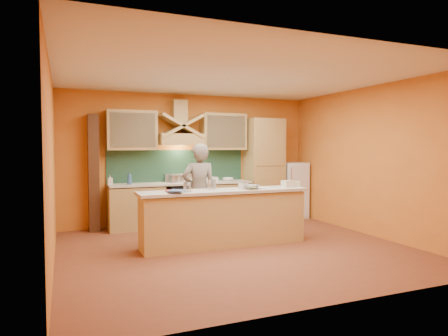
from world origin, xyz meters
name	(u,v)px	position (x,y,z in m)	size (l,w,h in m)	color
floor	(237,249)	(0.00, 0.00, 0.00)	(5.50, 5.00, 0.01)	brown
ceiling	(237,76)	(0.00, 0.00, 2.80)	(5.50, 5.00, 0.01)	white
wall_back	(191,159)	(0.00, 2.50, 1.40)	(5.50, 0.02, 2.80)	orange
wall_front	(335,172)	(0.00, -2.50, 1.40)	(5.50, 0.02, 2.80)	orange
wall_left	(52,166)	(-2.75, 0.00, 1.40)	(0.02, 5.00, 2.80)	orange
wall_right	(371,161)	(2.75, 0.00, 1.40)	(0.02, 5.00, 2.80)	orange
base_cabinet_left	(136,208)	(-1.25, 2.20, 0.43)	(1.10, 0.60, 0.86)	tan
base_cabinet_right	(223,203)	(0.65, 2.20, 0.43)	(1.10, 0.60, 0.86)	tan
counter_top	(181,183)	(-0.30, 2.20, 0.90)	(3.00, 0.62, 0.04)	beige
stove	(182,205)	(-0.30, 2.20, 0.45)	(0.60, 0.58, 0.90)	black
backsplash	(178,166)	(-0.30, 2.48, 1.25)	(3.00, 0.03, 0.70)	#1B3B2A
range_hood	(181,140)	(-0.30, 2.25, 1.82)	(0.92, 0.50, 0.24)	tan
hood_chimney	(179,112)	(-0.30, 2.35, 2.40)	(0.30, 0.30, 0.50)	tan
upper_cabinet_left	(132,130)	(-1.30, 2.33, 2.00)	(1.00, 0.35, 0.80)	tan
upper_cabinet_right	(223,132)	(0.70, 2.33, 2.00)	(1.00, 0.35, 0.80)	tan
pantry_column	(264,170)	(1.65, 2.20, 1.15)	(0.80, 0.60, 2.30)	tan
fridge	(292,190)	(2.40, 2.20, 0.65)	(0.58, 0.60, 1.30)	white
trim_column_left	(94,173)	(-2.05, 2.35, 1.15)	(0.20, 0.30, 2.30)	#472816
island_body	(224,220)	(-0.10, 0.30, 0.44)	(2.80, 0.55, 0.88)	tan
island_top	(224,191)	(-0.10, 0.30, 0.92)	(2.90, 0.62, 0.05)	beige
person	(199,191)	(-0.32, 0.98, 0.86)	(0.63, 0.41, 1.72)	#70665B
pot_large	(175,180)	(-0.43, 2.22, 0.98)	(0.22, 0.22, 0.16)	#B1B2B8
pot_small	(182,180)	(-0.26, 2.29, 0.97)	(0.19, 0.19, 0.14)	#BBBBC2
soap_bottle_a	(110,180)	(-1.75, 2.23, 1.02)	(0.09, 0.09, 0.20)	beige
soap_bottle_b	(129,178)	(-1.39, 2.14, 1.05)	(0.10, 0.10, 0.26)	#2E517F
bowl_back	(228,179)	(0.74, 2.15, 0.96)	(0.23, 0.23, 0.07)	white
dish_rack	(211,179)	(0.35, 2.19, 0.97)	(0.26, 0.20, 0.09)	silver
book_lower	(166,191)	(-1.09, 0.30, 0.96)	(0.21, 0.29, 0.03)	#A73B42
book_upper	(170,191)	(-1.05, 0.20, 0.98)	(0.22, 0.30, 0.02)	#39507E
jar_large	(212,185)	(-0.29, 0.41, 1.03)	(0.14, 0.14, 0.17)	white
jar_small	(187,187)	(-0.76, 0.24, 1.02)	(0.12, 0.12, 0.15)	white
kitchen_scale	(243,186)	(0.24, 0.25, 1.00)	(0.13, 0.13, 0.11)	silver
mixing_bowl	(251,187)	(0.35, 0.22, 0.98)	(0.29, 0.29, 0.07)	silver
cloth	(258,188)	(0.53, 0.29, 0.95)	(0.23, 0.17, 0.02)	beige
grocery_bag_a	(288,184)	(1.10, 0.25, 1.01)	(0.19, 0.15, 0.12)	beige
grocery_bag_b	(295,184)	(1.28, 0.29, 0.99)	(0.16, 0.12, 0.10)	beige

